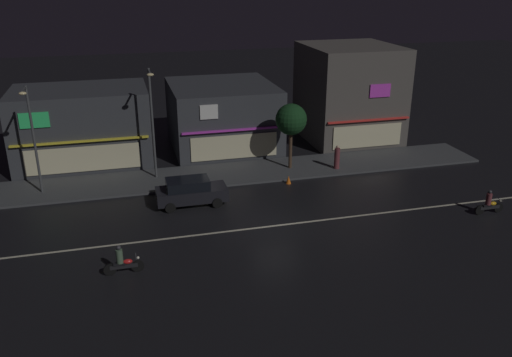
% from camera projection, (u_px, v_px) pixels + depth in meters
% --- Properties ---
extents(ground_plane, '(140.00, 140.00, 0.00)m').
position_uv_depth(ground_plane, '(276.00, 226.00, 30.03)').
color(ground_plane, black).
extents(lane_divider_stripe, '(33.96, 0.16, 0.01)m').
position_uv_depth(lane_divider_stripe, '(276.00, 226.00, 30.02)').
color(lane_divider_stripe, beige).
rests_on(lane_divider_stripe, ground).
extents(sidewalk_far, '(35.75, 4.40, 0.14)m').
position_uv_depth(sidewalk_far, '(241.00, 173.00, 37.70)').
color(sidewalk_far, '#424447').
rests_on(sidewalk_far, ground).
extents(storefront_left_block, '(7.21, 8.05, 7.81)m').
position_uv_depth(storefront_left_block, '(349.00, 93.00, 44.36)').
color(storefront_left_block, '#56514C').
rests_on(storefront_left_block, ground).
extents(storefront_center_block, '(8.11, 8.91, 5.08)m').
position_uv_depth(storefront_center_block, '(222.00, 116.00, 42.70)').
color(storefront_center_block, '#383A3F').
rests_on(storefront_center_block, ground).
extents(storefront_right_block, '(9.58, 6.51, 5.55)m').
position_uv_depth(storefront_right_block, '(82.00, 126.00, 38.99)').
color(storefront_right_block, '#383A3F').
rests_on(storefront_right_block, ground).
extents(streetlamp_west, '(0.44, 1.64, 6.92)m').
position_uv_depth(streetlamp_west, '(32.00, 132.00, 32.50)').
color(streetlamp_west, '#47494C').
rests_on(streetlamp_west, sidewalk_far).
extents(streetlamp_mid, '(0.44, 1.64, 7.49)m').
position_uv_depth(streetlamp_mid, '(152.00, 116.00, 34.91)').
color(streetlamp_mid, '#47494C').
rests_on(streetlamp_mid, sidewalk_far).
extents(pedestrian_on_sidewalk, '(0.39, 0.39, 1.74)m').
position_uv_depth(pedestrian_on_sidewalk, '(337.00, 158.00, 38.00)').
color(pedestrian_on_sidewalk, brown).
rests_on(pedestrian_on_sidewalk, sidewalk_far).
extents(street_tree, '(2.22, 2.22, 4.71)m').
position_uv_depth(street_tree, '(291.00, 120.00, 37.10)').
color(street_tree, '#473323').
rests_on(street_tree, sidewalk_far).
extents(parked_car_near_kerb, '(4.30, 1.98, 1.67)m').
position_uv_depth(parked_car_near_kerb, '(191.00, 191.00, 32.45)').
color(parked_car_near_kerb, black).
rests_on(parked_car_near_kerb, ground).
extents(motorcycle_lead, '(1.90, 0.60, 1.52)m').
position_uv_depth(motorcycle_lead, '(489.00, 204.00, 31.30)').
color(motorcycle_lead, black).
rests_on(motorcycle_lead, ground).
extents(motorcycle_following, '(1.90, 0.60, 1.52)m').
position_uv_depth(motorcycle_following, '(122.00, 262.00, 25.07)').
color(motorcycle_following, black).
rests_on(motorcycle_following, ground).
extents(traffic_cone, '(0.36, 0.36, 0.55)m').
position_uv_depth(traffic_cone, '(289.00, 180.00, 35.85)').
color(traffic_cone, orange).
rests_on(traffic_cone, ground).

